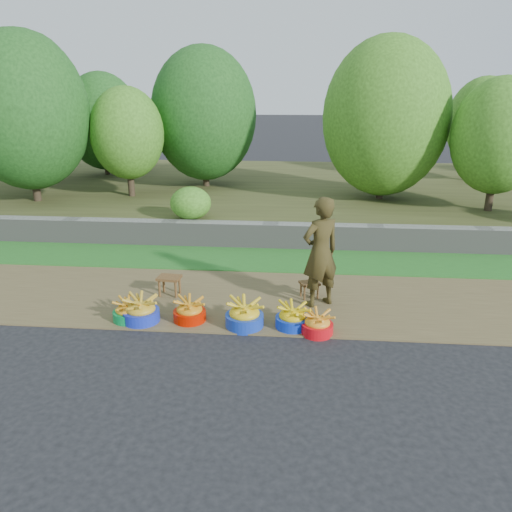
# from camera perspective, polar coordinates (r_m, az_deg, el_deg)

# --- Properties ---
(ground_plane) EXTENTS (120.00, 120.00, 0.00)m
(ground_plane) POSITION_cam_1_polar(r_m,az_deg,el_deg) (7.13, -0.35, -9.10)
(ground_plane) COLOR black
(ground_plane) RESTS_ON ground
(dirt_shoulder) EXTENTS (80.00, 2.50, 0.02)m
(dirt_shoulder) POSITION_cam_1_polar(r_m,az_deg,el_deg) (8.25, 0.47, -5.00)
(dirt_shoulder) COLOR brown
(dirt_shoulder) RESTS_ON ground
(grass_verge) EXTENTS (80.00, 1.50, 0.04)m
(grass_verge) POSITION_cam_1_polar(r_m,az_deg,el_deg) (10.10, 1.38, -0.40)
(grass_verge) COLOR #277024
(grass_verge) RESTS_ON ground
(retaining_wall) EXTENTS (80.00, 0.35, 0.55)m
(retaining_wall) POSITION_cam_1_polar(r_m,az_deg,el_deg) (10.83, 1.69, 2.34)
(retaining_wall) COLOR gray
(retaining_wall) RESTS_ON ground
(earth_bank) EXTENTS (80.00, 10.00, 0.50)m
(earth_bank) POSITION_cam_1_polar(r_m,az_deg,el_deg) (15.60, 2.78, 7.32)
(earth_bank) COLOR #454822
(earth_bank) RESTS_ON ground
(vegetation) EXTENTS (36.33, 7.85, 4.44)m
(vegetation) POSITION_cam_1_polar(r_m,az_deg,el_deg) (15.06, -9.03, 15.56)
(vegetation) COLOR #32281A
(vegetation) RESTS_ON earth_bank
(basin_a) EXTENTS (0.46, 0.46, 0.34)m
(basin_a) POSITION_cam_1_polar(r_m,az_deg,el_deg) (7.73, -14.40, -6.17)
(basin_a) COLOR #077E3A
(basin_a) RESTS_ON ground
(basin_b) EXTENTS (0.54, 0.54, 0.40)m
(basin_b) POSITION_cam_1_polar(r_m,az_deg,el_deg) (7.63, -13.02, -6.15)
(basin_b) COLOR #192CBF
(basin_b) RESTS_ON ground
(basin_c) EXTENTS (0.49, 0.49, 0.36)m
(basin_c) POSITION_cam_1_polar(r_m,az_deg,el_deg) (7.54, -7.61, -6.30)
(basin_c) COLOR #B81300
(basin_c) RESTS_ON ground
(basin_d) EXTENTS (0.56, 0.56, 0.42)m
(basin_d) POSITION_cam_1_polar(r_m,az_deg,el_deg) (7.30, -1.33, -6.78)
(basin_d) COLOR #1536AD
(basin_d) RESTS_ON ground
(basin_e) EXTENTS (0.49, 0.49, 0.37)m
(basin_e) POSITION_cam_1_polar(r_m,az_deg,el_deg) (7.29, 4.18, -7.03)
(basin_e) COLOR #0E32C6
(basin_e) RESTS_ON ground
(basin_f) EXTENTS (0.45, 0.45, 0.34)m
(basin_f) POSITION_cam_1_polar(r_m,az_deg,el_deg) (7.17, 7.02, -7.74)
(basin_f) COLOR red
(basin_f) RESTS_ON ground
(stool_left) EXTENTS (0.40, 0.32, 0.33)m
(stool_left) POSITION_cam_1_polar(r_m,az_deg,el_deg) (8.43, -9.89, -2.75)
(stool_left) COLOR brown
(stool_left) RESTS_ON dirt_shoulder
(stool_right) EXTENTS (0.37, 0.33, 0.27)m
(stool_right) POSITION_cam_1_polar(r_m,az_deg,el_deg) (8.27, 6.14, -3.35)
(stool_right) COLOR brown
(stool_right) RESTS_ON dirt_shoulder
(vendor_woman) EXTENTS (0.77, 0.70, 1.76)m
(vendor_woman) POSITION_cam_1_polar(r_m,az_deg,el_deg) (7.80, 7.38, 0.42)
(vendor_woman) COLOR black
(vendor_woman) RESTS_ON dirt_shoulder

